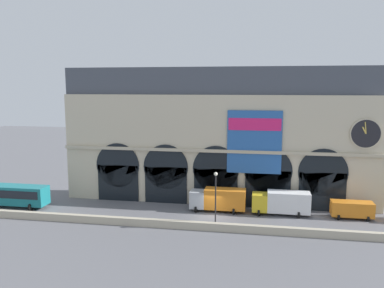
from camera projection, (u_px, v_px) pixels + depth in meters
The scene contains 8 objects.
ground_plane at pixel (211, 217), 51.29m from camera, with size 200.00×200.00×0.00m, color slate.
quay_parapet_wall at pixel (206, 226), 46.45m from camera, with size 90.00×0.70×0.96m, color #B2A891.
station_building at pixel (218, 138), 56.84m from camera, with size 44.98×4.69×19.54m.
bus_westmost at pixel (10, 194), 55.24m from camera, with size 11.00×3.25×3.10m.
box_truck_center at pixel (218, 199), 53.33m from camera, with size 7.50×2.91×3.12m.
box_truck_mideast at pixel (282, 202), 51.91m from camera, with size 7.50×2.91×3.12m.
van_east at pixel (352, 209), 50.52m from camera, with size 5.20×2.48×2.20m.
street_lamp_quayside at pixel (216, 193), 46.47m from camera, with size 0.44×0.44×6.90m.
Camera 1 is at (6.00, -49.01, 17.00)m, focal length 36.77 mm.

